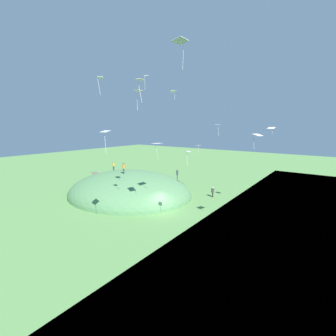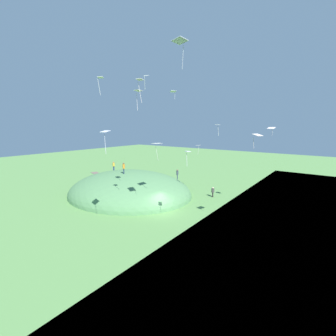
{
  "view_description": "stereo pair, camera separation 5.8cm",
  "coord_description": "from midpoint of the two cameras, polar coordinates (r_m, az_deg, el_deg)",
  "views": [
    {
      "loc": [
        -17.88,
        23.22,
        11.24
      ],
      "look_at": [
        0.79,
        -2.15,
        5.51
      ],
      "focal_mm": 24.94,
      "sensor_mm": 36.0,
      "label": 1
    },
    {
      "loc": [
        -17.93,
        23.18,
        11.24
      ],
      "look_at": [
        0.79,
        -2.15,
        5.51
      ],
      "focal_mm": 24.94,
      "sensor_mm": 36.0,
      "label": 2
    }
  ],
  "objects": [
    {
      "name": "ground_plane",
      "position": [
        31.39,
        -1.23,
        -10.67
      ],
      "size": [
        160.0,
        160.0,
        0.0
      ],
      "primitive_type": "plane",
      "color": "#5C8E4A"
    },
    {
      "name": "grass_hill",
      "position": [
        39.9,
        -9.42,
        -6.19
      ],
      "size": [
        21.45,
        18.68,
        7.46
      ],
      "primitive_type": "ellipsoid",
      "color": "#548754",
      "rests_on": "ground_plane"
    },
    {
      "name": "dirt_path",
      "position": [
        53.15,
        -15.56,
        -2.26
      ],
      "size": [
        14.61,
        6.51,
        0.04
      ],
      "primitive_type": "cube",
      "rotation": [
        0.0,
        0.0,
        -0.35
      ],
      "color": "#6B5D51",
      "rests_on": "ground_plane"
    },
    {
      "name": "person_with_child",
      "position": [
        37.63,
        -10.84,
        0.32
      ],
      "size": [
        0.51,
        0.51,
        1.8
      ],
      "rotation": [
        0.0,
        0.0,
        5.35
      ],
      "color": "#1C2949",
      "rests_on": "grass_hill"
    },
    {
      "name": "person_watching_kites",
      "position": [
        42.51,
        -13.21,
        0.74
      ],
      "size": [
        0.56,
        0.56,
        1.57
      ],
      "rotation": [
        0.0,
        0.0,
        1.0
      ],
      "color": "navy",
      "rests_on": "grass_hill"
    },
    {
      "name": "person_near_shore",
      "position": [
        40.28,
        2.24,
        -1.25
      ],
      "size": [
        0.51,
        0.51,
        1.75
      ],
      "rotation": [
        0.0,
        0.0,
        2.1
      ],
      "color": "#1F2447",
      "rests_on": "grass_hill"
    },
    {
      "name": "person_on_hilltop",
      "position": [
        37.97,
        10.84,
        -5.51
      ],
      "size": [
        0.59,
        0.59,
        1.63
      ],
      "rotation": [
        0.0,
        0.0,
        4.99
      ],
      "color": "black",
      "rests_on": "ground_plane"
    },
    {
      "name": "kite_0",
      "position": [
        26.1,
        -7.4,
        17.95
      ],
      "size": [
        1.04,
        0.87,
        2.12
      ],
      "color": "silver"
    },
    {
      "name": "kite_1",
      "position": [
        30.18,
        -16.3,
        20.04
      ],
      "size": [
        0.76,
        0.73,
        2.09
      ],
      "color": "silver"
    },
    {
      "name": "kite_2",
      "position": [
        38.58,
        1.22,
        18.14
      ],
      "size": [
        1.04,
        1.13,
        1.3
      ],
      "color": "white"
    },
    {
      "name": "kite_3",
      "position": [
        23.48,
        4.75,
        3.76
      ],
      "size": [
        0.84,
        0.78,
        1.53
      ],
      "color": "white"
    },
    {
      "name": "kite_4",
      "position": [
        32.99,
        7.33,
        5.39
      ],
      "size": [
        0.84,
        0.77,
        1.26
      ],
      "color": "silver"
    },
    {
      "name": "kite_5",
      "position": [
        32.26,
        23.87,
        8.86
      ],
      "size": [
        0.97,
        0.74,
        1.14
      ],
      "color": "white"
    },
    {
      "name": "kite_6",
      "position": [
        31.13,
        12.01,
        10.12
      ],
      "size": [
        0.58,
        0.78,
        1.45
      ],
      "color": "white"
    },
    {
      "name": "kite_7",
      "position": [
        20.02,
        2.91,
        28.42
      ],
      "size": [
        1.39,
        1.18,
        2.07
      ],
      "color": "white"
    },
    {
      "name": "kite_8",
      "position": [
        22.6,
        -6.93,
        20.03
      ],
      "size": [
        0.65,
        0.47,
        2.11
      ],
      "color": "white"
    },
    {
      "name": "kite_9",
      "position": [
        27.7,
        -2.81,
        5.84
      ],
      "size": [
        1.03,
        1.3,
        2.15
      ],
      "color": "white"
    },
    {
      "name": "kite_10",
      "position": [
        22.77,
        -15.22,
        8.3
      ],
      "size": [
        1.03,
        0.77,
        2.17
      ],
      "color": "white"
    },
    {
      "name": "kite_11",
      "position": [
        30.42,
        -5.47,
        21.24
      ],
      "size": [
        0.72,
        0.7,
        1.75
      ],
      "color": "silver"
    },
    {
      "name": "kite_12",
      "position": [
        24.24,
        20.98,
        7.44
      ],
      "size": [
        0.91,
        1.13,
        1.46
      ],
      "color": "silver"
    }
  ]
}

